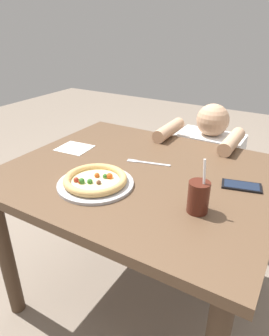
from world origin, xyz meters
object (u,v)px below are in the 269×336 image
pizza_near (95,181)px  cell_phone (242,186)px  diner_seated (205,181)px  drink_cup_colored (198,197)px  fork (146,163)px

pizza_near → cell_phone: (0.50, 0.28, -0.01)m
diner_seated → drink_cup_colored: bearing=-75.2°
fork → diner_seated: (0.11, 0.60, -0.35)m
pizza_near → fork: pizza_near is taller
pizza_near → drink_cup_colored: 0.41m
pizza_near → drink_cup_colored: bearing=4.7°
cell_phone → drink_cup_colored: bearing=-110.2°
drink_cup_colored → fork: size_ratio=0.98×
drink_cup_colored → diner_seated: drink_cup_colored is taller
fork → cell_phone: size_ratio=1.23×
fork → diner_seated: diner_seated is taller
drink_cup_colored → cell_phone: size_ratio=1.21×
pizza_near → diner_seated: diner_seated is taller
pizza_near → drink_cup_colored: size_ratio=1.53×
drink_cup_colored → fork: (-0.33, 0.25, -0.05)m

